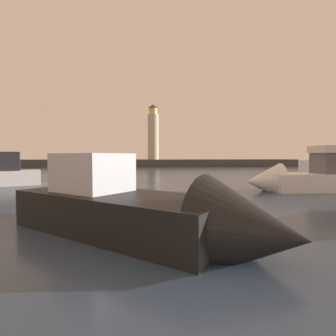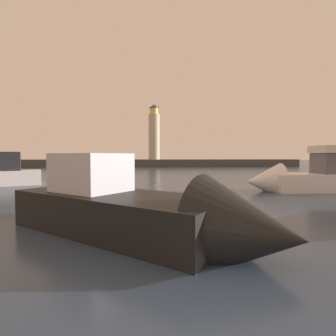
# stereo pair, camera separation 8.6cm
# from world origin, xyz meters

# --- Properties ---
(ground_plane) EXTENTS (220.00, 220.00, 0.00)m
(ground_plane) POSITION_xyz_m (0.00, 27.57, 0.00)
(ground_plane) COLOR #2D3D51
(breakwater) EXTENTS (64.40, 4.64, 1.51)m
(breakwater) POSITION_xyz_m (0.00, 55.14, 0.76)
(breakwater) COLOR #423F3D
(breakwater) RESTS_ON ground_plane
(lighthouse) EXTENTS (2.27, 2.27, 11.46)m
(lighthouse) POSITION_xyz_m (1.63, 55.14, 6.94)
(lighthouse) COLOR beige
(lighthouse) RESTS_ON breakwater
(motorboat_1) EXTENTS (8.10, 7.24, 2.91)m
(motorboat_1) POSITION_xyz_m (-0.13, 6.23, 0.73)
(motorboat_1) COLOR black
(motorboat_1) RESTS_ON ground_plane
(motorboat_2) EXTENTS (8.43, 2.84, 3.46)m
(motorboat_2) POSITION_xyz_m (9.98, 15.34, 0.86)
(motorboat_2) COLOR white
(motorboat_2) RESTS_ON ground_plane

